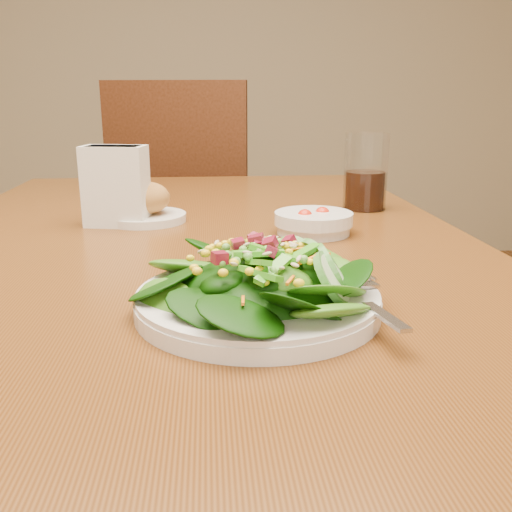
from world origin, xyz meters
name	(u,v)px	position (x,y,z in m)	size (l,w,h in m)	color
dining_table	(196,297)	(0.00, 0.00, 0.65)	(0.90, 1.40, 0.75)	brown
chair_far	(189,225)	(-0.04, 1.04, 0.54)	(0.55, 0.55, 1.01)	#442111
salad_plate	(266,286)	(0.08, -0.33, 0.78)	(0.26, 0.26, 0.07)	silver
bread_plate	(146,205)	(-0.09, 0.13, 0.78)	(0.14, 0.14, 0.07)	silver
tomato_bowl	(313,222)	(0.20, 0.01, 0.77)	(0.13, 0.13, 0.04)	silver
drinking_glass	(365,177)	(0.34, 0.21, 0.81)	(0.09, 0.09, 0.15)	silver
napkin_holder	(116,184)	(-0.13, 0.10, 0.82)	(0.12, 0.08, 0.14)	white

